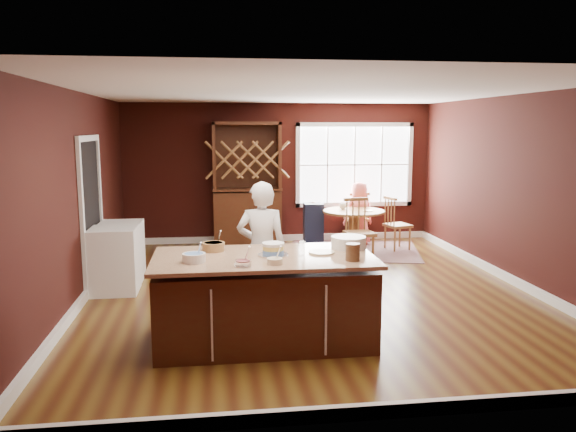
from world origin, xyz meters
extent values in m
plane|color=brown|center=(0.00, 0.00, 0.00)|extent=(7.00, 7.00, 0.00)
plane|color=white|center=(0.00, 0.00, 2.70)|extent=(7.00, 7.00, 0.00)
plane|color=black|center=(0.00, 3.50, 1.35)|extent=(6.00, 0.00, 6.00)
plane|color=black|center=(0.00, -3.50, 1.35)|extent=(6.00, 0.00, 6.00)
plane|color=black|center=(-3.00, 0.00, 1.35)|extent=(0.00, 7.00, 7.00)
plane|color=black|center=(3.00, 0.00, 1.35)|extent=(0.00, 7.00, 7.00)
cube|color=#421A0F|center=(-0.77, -1.75, 0.41)|extent=(2.21, 1.12, 0.83)
cube|color=tan|center=(-0.77, -1.75, 0.90)|extent=(2.29, 1.20, 0.04)
cylinder|color=brown|center=(1.22, 2.39, 0.02)|extent=(0.52, 0.52, 0.04)
cylinder|color=brown|center=(1.22, 2.39, 0.35)|extent=(0.19, 0.19, 0.67)
cylinder|color=brown|center=(1.22, 2.39, 0.73)|extent=(1.12, 1.12, 0.04)
imported|color=white|center=(-0.73, -0.97, 0.81)|extent=(0.65, 0.48, 1.62)
cylinder|color=white|center=(-1.48, -1.93, 0.96)|extent=(0.23, 0.23, 0.09)
cylinder|color=#977F4B|center=(-1.29, -1.44, 0.97)|extent=(0.24, 0.24, 0.09)
cylinder|color=white|center=(-1.01, -2.16, 0.95)|extent=(0.16, 0.16, 0.06)
cylinder|color=beige|center=(-0.70, -2.11, 0.95)|extent=(0.15, 0.15, 0.06)
cylinder|color=white|center=(-0.38, -1.78, 0.99)|extent=(0.08, 0.08, 0.15)
cylinder|color=#EFECAC|center=(-0.16, -1.70, 0.93)|extent=(0.28, 0.28, 0.02)
cylinder|color=silver|center=(0.19, -1.49, 0.99)|extent=(0.38, 0.38, 0.13)
cylinder|color=#4C361D|center=(0.09, -2.07, 1.01)|extent=(0.14, 0.14, 0.17)
cube|color=brown|center=(1.22, 2.39, 0.01)|extent=(2.68, 2.29, 0.01)
imported|color=#F46A62|center=(1.47, 2.92, 0.61)|extent=(0.65, 0.48, 1.21)
cylinder|color=beige|center=(1.46, 2.27, 0.76)|extent=(0.19, 0.19, 0.01)
imported|color=white|center=(1.06, 2.56, 0.80)|extent=(0.14, 0.14, 0.10)
cube|color=#3B200F|center=(-0.66, 3.22, 1.17)|extent=(1.28, 0.53, 2.34)
cube|color=white|center=(-2.64, 0.28, 0.45)|extent=(0.62, 0.60, 0.89)
cube|color=white|center=(-2.64, 0.92, 0.43)|extent=(0.60, 0.58, 0.87)
camera|label=1|loc=(-1.27, -7.41, 2.24)|focal=35.00mm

